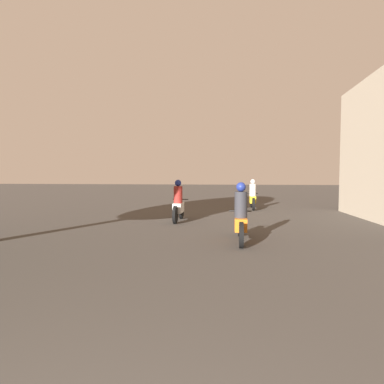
# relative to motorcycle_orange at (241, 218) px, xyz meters

# --- Properties ---
(motorcycle_orange) EXTENTS (0.60, 2.03, 1.52)m
(motorcycle_orange) POSITION_rel_motorcycle_orange_xyz_m (0.00, 0.00, 0.00)
(motorcycle_orange) COLOR black
(motorcycle_orange) RESTS_ON ground_plane
(motorcycle_white) EXTENTS (0.60, 1.90, 1.54)m
(motorcycle_white) POSITION_rel_motorcycle_orange_xyz_m (-2.20, 3.22, 0.01)
(motorcycle_white) COLOR black
(motorcycle_white) RESTS_ON ground_plane
(motorcycle_yellow) EXTENTS (0.60, 2.10, 1.52)m
(motorcycle_yellow) POSITION_rel_motorcycle_orange_xyz_m (0.79, 7.81, 0.00)
(motorcycle_yellow) COLOR black
(motorcycle_yellow) RESTS_ON ground_plane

